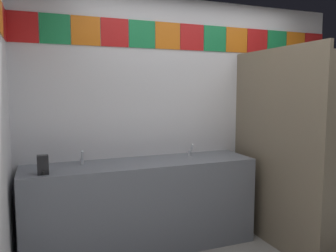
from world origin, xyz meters
TOP-DOWN VIEW (x-y plane):
  - wall_back at (-0.00, 1.44)m, footprint 3.61×0.09m
  - vanity_counter at (-0.65, 1.13)m, footprint 2.22×0.55m
  - faucet_left at (-1.20, 1.22)m, footprint 0.04×0.10m
  - faucet_right at (-0.09, 1.22)m, footprint 0.04×0.10m
  - soap_dispenser at (-1.54, 0.97)m, footprint 0.09×0.09m
  - stall_divider at (0.76, 0.50)m, footprint 0.92×1.31m
  - toilet at (1.07, 1.02)m, footprint 0.39×0.49m

SIDE VIEW (x-z plane):
  - toilet at x=1.07m, z-range -0.07..0.67m
  - vanity_counter at x=-0.65m, z-range 0.01..0.87m
  - faucet_left at x=-1.20m, z-range 0.85..0.99m
  - faucet_right at x=-0.09m, z-range 0.85..0.99m
  - soap_dispenser at x=-1.54m, z-range 0.86..1.02m
  - stall_divider at x=0.76m, z-range 0.00..1.96m
  - wall_back at x=0.00m, z-range 0.01..2.52m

